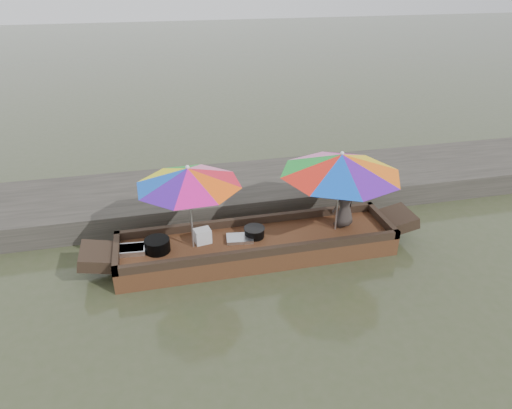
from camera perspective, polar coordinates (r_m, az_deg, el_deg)
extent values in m
plane|color=#373F24|center=(8.48, 0.16, -6.30)|extent=(80.00, 80.00, 0.00)
cube|color=#2D2B26|center=(10.22, -2.69, 1.64)|extent=(22.00, 2.20, 0.50)
cube|color=#361D12|center=(8.38, 0.16, -5.31)|extent=(5.02, 1.20, 0.35)
cylinder|color=black|center=(8.07, -12.23, -5.00)|extent=(0.44, 0.44, 0.23)
cube|color=silver|center=(8.19, -15.28, -5.47)|extent=(0.50, 0.37, 0.09)
cube|color=silver|center=(8.24, -2.04, -4.26)|extent=(0.51, 0.39, 0.06)
cylinder|color=black|center=(8.30, -0.21, -3.54)|extent=(0.36, 0.36, 0.17)
cube|color=silver|center=(8.17, -6.68, -3.92)|extent=(0.31, 0.27, 0.26)
imported|color=#302A27|center=(8.62, 11.04, 0.29)|extent=(0.57, 0.47, 0.99)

